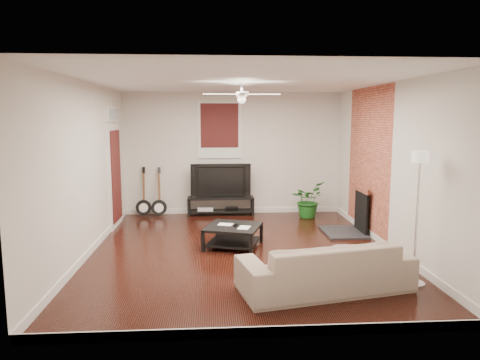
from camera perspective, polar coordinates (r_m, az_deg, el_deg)
The scene contains 14 objects.
room at distance 7.28m, azimuth 0.21°, elevation 1.51°, with size 5.01×6.01×2.81m.
brick_accent at distance 8.78m, azimuth 16.17°, elevation 2.31°, with size 0.02×2.20×2.80m, color #A44D34.
fireplace at distance 8.83m, azimuth 14.17°, elevation -3.76°, with size 0.80×1.10×0.92m, color black.
window_back at distance 10.19m, azimuth -2.66°, elevation 6.46°, with size 1.00×0.06×1.30m, color black.
door_left at distance 9.37m, azimuth -15.82°, elevation 1.74°, with size 0.08×1.00×2.50m, color white.
tv_stand at distance 10.20m, azimuth -2.49°, elevation -3.38°, with size 1.51×0.40×0.42m, color black.
tv at distance 10.11m, azimuth -2.51°, elevation -0.01°, with size 1.36×0.18×0.78m, color black.
coffee_table at distance 7.75m, azimuth -0.87°, elevation -7.25°, with size 0.88×0.88×0.37m, color black.
sofa at distance 5.93m, azimuth 10.91°, elevation -10.81°, with size 2.22×0.87×0.65m, color tan.
floor_lamp at distance 6.29m, azimuth 21.84°, elevation -4.66°, with size 0.30×0.30×1.81m, color silver, non-canonical shape.
potted_plant at distance 10.04m, azimuth 8.71°, elevation -2.52°, with size 0.73×0.63×0.81m, color #1B5E1D.
guitar_left at distance 10.22m, azimuth -12.37°, elevation -1.50°, with size 0.35×0.25×1.14m, color black, non-canonical shape.
guitar_right at distance 10.14m, azimuth -10.44°, elevation -1.52°, with size 0.35×0.25×1.14m, color black, non-canonical shape.
ceiling_fan at distance 7.24m, azimuth 0.21°, elevation 10.99°, with size 1.24×1.24×0.32m, color white, non-canonical shape.
Camera 1 is at (-0.50, -7.21, 2.23)m, focal length 33.11 mm.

